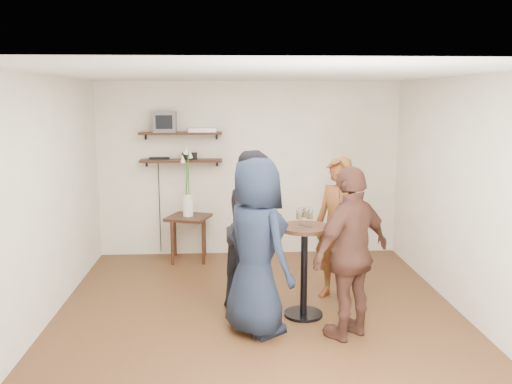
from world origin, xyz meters
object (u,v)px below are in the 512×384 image
person_plaid (338,229)px  crt_monitor (165,122)px  person_dark (256,228)px  radio (190,156)px  drinks_table (304,259)px  person_brown (352,253)px  side_table (188,223)px  dvd_deck (203,130)px  person_navy (256,247)px

person_plaid → crt_monitor: bearing=-176.4°
person_dark → radio: bearing=65.5°
drinks_table → person_brown: (0.39, -0.54, 0.21)m
crt_monitor → side_table: crt_monitor is taller
dvd_deck → person_plaid: size_ratio=0.24×
dvd_deck → drinks_table: size_ratio=0.40×
radio → side_table: (-0.02, -0.21, -0.96)m
person_navy → person_brown: 0.94m
person_plaid → person_brown: person_brown is taller
drinks_table → person_dark: 0.70m
crt_monitor → person_plaid: size_ratio=0.19×
drinks_table → person_brown: 0.69m
dvd_deck → side_table: bearing=-137.0°
crt_monitor → person_plaid: (2.17, -1.87, -1.17)m
radio → drinks_table: (1.37, -2.34, -0.87)m
radio → person_dark: person_dark is taller
radio → side_table: size_ratio=0.31×
dvd_deck → person_brown: (1.56, -2.87, -1.04)m
crt_monitor → person_navy: bearing=-66.7°
crt_monitor → person_brown: size_ratio=0.19×
person_navy → person_brown: bearing=-134.7°
crt_monitor → person_navy: (1.17, -2.72, -1.12)m
person_dark → person_navy: bearing=-141.9°
drinks_table → radio: bearing=120.3°
crt_monitor → person_brown: bearing=-53.9°
person_dark → crt_monitor: bearing=73.4°
crt_monitor → drinks_table: 3.20m
side_table → person_dark: bearing=-62.3°
person_brown → drinks_table: bearing=-90.0°
dvd_deck → person_plaid: bearing=-48.8°
dvd_deck → person_navy: dvd_deck is taller
person_plaid → person_dark: (-0.96, -0.04, 0.04)m
person_dark → person_navy: size_ratio=0.99×
dvd_deck → radio: 0.43m
dvd_deck → person_plaid: (1.63, -1.87, -1.05)m
dvd_deck → radio: size_ratio=1.82×
drinks_table → person_plaid: size_ratio=0.59×
radio → side_table: 0.99m
radio → person_dark: size_ratio=0.12×
side_table → drinks_table: 2.55m
dvd_deck → person_dark: size_ratio=0.22×
radio → drinks_table: 2.84m
drinks_table → person_plaid: (0.46, 0.47, 0.20)m
dvd_deck → person_dark: dvd_deck is taller
person_brown → person_navy: bearing=-45.3°
dvd_deck → drinks_table: dvd_deck is taller
crt_monitor → radio: size_ratio=1.45×
drinks_table → person_navy: (-0.54, -0.38, 0.25)m
dvd_deck → person_navy: (0.63, -2.72, -1.00)m
side_table → person_brown: person_brown is taller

